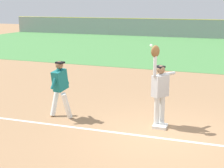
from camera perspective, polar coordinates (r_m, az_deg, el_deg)
The scene contains 9 objects.
ground_plane at distance 8.95m, azimuth 8.48°, elevation -8.60°, with size 78.30×78.30×0.00m, color #A37A54.
outfield_grass at distance 25.71m, azimuth 16.79°, elevation 5.50°, with size 46.10×17.48×0.01m, color #4C8C47.
chalk_foul_line at distance 10.27m, azimuth -15.47°, elevation -5.98°, with size 12.00×0.10×0.01m, color white.
first_base at distance 9.46m, azimuth 8.18°, elevation -7.09°, with size 0.38×0.38×0.08m, color white.
fielder at distance 9.29m, azimuth 8.11°, elevation -0.50°, with size 0.59×0.80×2.28m.
runner at distance 10.02m, azimuth -8.82°, elevation -0.21°, with size 0.74×0.85×1.72m.
baseball at distance 9.15m, azimuth 6.68°, elevation 6.52°, with size 0.07×0.07×0.07m, color white.
outfield_fence at distance 34.30m, azimuth 17.99°, elevation 8.84°, with size 46.18×0.08×1.84m.
parked_car_green at distance 37.61m, azimuth 11.33°, elevation 9.22°, with size 4.51×2.33×1.25m.
Camera 1 is at (1.66, -8.13, 3.36)m, focal length 53.78 mm.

